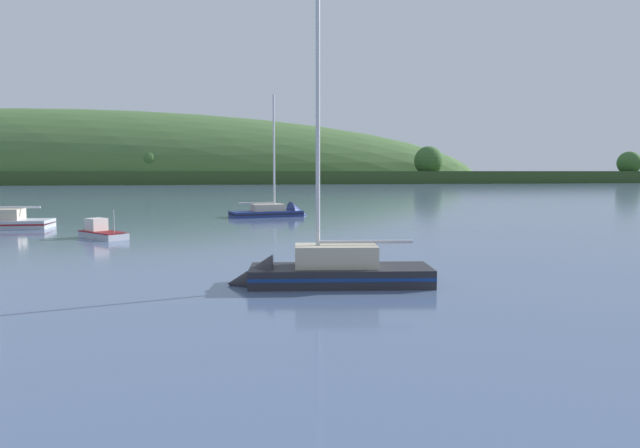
{
  "coord_description": "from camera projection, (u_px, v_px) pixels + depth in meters",
  "views": [
    {
      "loc": [
        -3.12,
        -4.99,
        5.17
      ],
      "look_at": [
        6.85,
        37.82,
        1.14
      ],
      "focal_mm": 32.43,
      "sensor_mm": 36.0,
      "label": 1
    }
  ],
  "objects": [
    {
      "name": "far_shoreline_hill",
      "position": [
        72.0,
        182.0,
        260.73
      ],
      "size": [
        499.87,
        120.65,
        65.68
      ],
      "rotation": [
        0.0,
        0.0,
        -0.05
      ],
      "color": "#314A21",
      "rests_on": "ground"
    },
    {
      "name": "sailboat_near_mooring",
      "position": [
        277.0,
        214.0,
        66.37
      ],
      "size": [
        9.42,
        4.85,
        15.35
      ],
      "rotation": [
        0.0,
        0.0,
        0.18
      ],
      "color": "navy",
      "rests_on": "ground"
    },
    {
      "name": "fishing_boat_moored",
      "position": [
        100.0,
        234.0,
        44.87
      ],
      "size": [
        4.24,
        4.92,
        2.93
      ],
      "rotation": [
        0.0,
        0.0,
        2.21
      ],
      "color": "#ADB2BC",
      "rests_on": "ground"
    },
    {
      "name": "sailboat_outer_reach",
      "position": [
        318.0,
        278.0,
        26.32
      ],
      "size": [
        9.61,
        4.46,
        15.78
      ],
      "rotation": [
        0.0,
        0.0,
        2.95
      ],
      "color": "#232328",
      "rests_on": "ground"
    }
  ]
}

